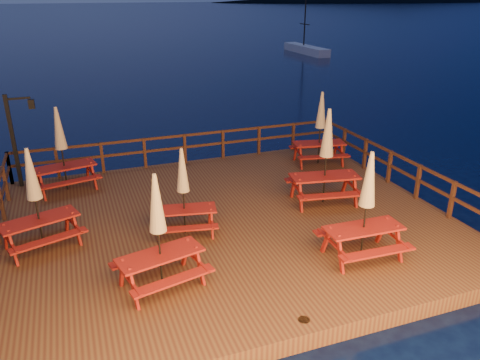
{
  "coord_description": "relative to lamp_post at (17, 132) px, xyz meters",
  "views": [
    {
      "loc": [
        -3.71,
        -11.09,
        6.34
      ],
      "look_at": [
        0.59,
        0.6,
        1.25
      ],
      "focal_mm": 35.0,
      "sensor_mm": 36.0,
      "label": 1
    }
  ],
  "objects": [
    {
      "name": "sailboat",
      "position": [
        26.0,
        30.15,
        -1.8
      ],
      "size": [
        1.42,
        7.92,
        11.75
      ],
      "rotation": [
        0.0,
        0.0,
        0.01
      ],
      "color": "silver",
      "rests_on": "ground"
    },
    {
      "name": "picnic_table_5",
      "position": [
        4.08,
        -4.94,
        -0.58
      ],
      "size": [
        1.86,
        1.63,
        2.34
      ],
      "rotation": [
        0.0,
        0.0,
        -0.19
      ],
      "color": "maroon",
      "rests_on": "deck"
    },
    {
      "name": "picnic_table_3",
      "position": [
        8.44,
        -4.49,
        -0.31
      ],
      "size": [
        2.25,
        1.96,
        2.86
      ],
      "rotation": [
        0.0,
        0.0,
        -0.17
      ],
      "color": "maroon",
      "rests_on": "deck"
    },
    {
      "name": "ground",
      "position": [
        5.39,
        -4.55,
        -2.2
      ],
      "size": [
        500.0,
        500.0,
        0.0
      ],
      "primitive_type": "plane",
      "color": "black",
      "rests_on": "ground"
    },
    {
      "name": "deck_piles",
      "position": [
        5.39,
        -4.55,
        -2.5
      ],
      "size": [
        11.44,
        9.44,
        1.4
      ],
      "color": "#331E10",
      "rests_on": "ground"
    },
    {
      "name": "picnic_table_6",
      "position": [
        0.59,
        -4.44,
        -0.45
      ],
      "size": [
        2.19,
        1.99,
        2.58
      ],
      "rotation": [
        0.0,
        0.0,
        0.33
      ],
      "color": "maroon",
      "rests_on": "deck"
    },
    {
      "name": "lamp_post",
      "position": [
        0.0,
        0.0,
        0.0
      ],
      "size": [
        0.85,
        0.18,
        3.0
      ],
      "color": "black",
      "rests_on": "deck"
    },
    {
      "name": "picnic_table_2",
      "position": [
        3.04,
        -7.06,
        -0.45
      ],
      "size": [
        2.11,
        1.87,
        2.59
      ],
      "rotation": [
        0.0,
        0.0,
        0.24
      ],
      "color": "maroon",
      "rests_on": "deck"
    },
    {
      "name": "picnic_table_0",
      "position": [
        1.24,
        -0.82,
        -0.4
      ],
      "size": [
        2.17,
        1.91,
        2.68
      ],
      "rotation": [
        0.0,
        0.0,
        0.22
      ],
      "color": "maroon",
      "rests_on": "deck"
    },
    {
      "name": "deck",
      "position": [
        5.39,
        -4.55,
        -2.0
      ],
      "size": [
        12.0,
        10.0,
        0.4
      ],
      "primitive_type": "cube",
      "color": "#4D2818",
      "rests_on": "ground"
    },
    {
      "name": "picnic_table_1",
      "position": [
        9.96,
        -1.43,
        -0.42
      ],
      "size": [
        2.1,
        1.84,
        2.65
      ],
      "rotation": [
        0.0,
        0.0,
        -0.19
      ],
      "color": "maroon",
      "rests_on": "deck"
    },
    {
      "name": "picnic_table_4",
      "position": [
        7.74,
        -7.55,
        -0.42
      ],
      "size": [
        1.9,
        1.58,
        2.65
      ],
      "rotation": [
        0.0,
        0.0,
        -0.03
      ],
      "color": "maroon",
      "rests_on": "deck"
    },
    {
      "name": "railing",
      "position": [
        5.39,
        -2.77,
        -1.03
      ],
      "size": [
        11.8,
        9.75,
        1.1
      ],
      "color": "#331E10",
      "rests_on": "deck"
    }
  ]
}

